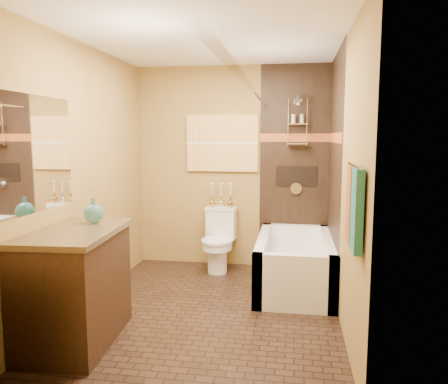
% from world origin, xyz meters
% --- Properties ---
extents(floor, '(3.00, 3.00, 0.00)m').
position_xyz_m(floor, '(0.00, 0.00, 0.00)').
color(floor, black).
rests_on(floor, ground).
extents(wall_left, '(0.02, 3.00, 2.50)m').
position_xyz_m(wall_left, '(-1.20, 0.00, 1.25)').
color(wall_left, '#A4843F').
rests_on(wall_left, floor).
extents(wall_right, '(0.02, 3.00, 2.50)m').
position_xyz_m(wall_right, '(1.20, 0.00, 1.25)').
color(wall_right, '#A4843F').
rests_on(wall_right, floor).
extents(wall_back, '(2.40, 0.02, 2.50)m').
position_xyz_m(wall_back, '(0.00, 1.50, 1.25)').
color(wall_back, '#A4843F').
rests_on(wall_back, floor).
extents(wall_front, '(2.40, 0.02, 2.50)m').
position_xyz_m(wall_front, '(0.00, -1.50, 1.25)').
color(wall_front, '#A4843F').
rests_on(wall_front, floor).
extents(ceiling, '(3.00, 3.00, 0.00)m').
position_xyz_m(ceiling, '(0.00, 0.00, 2.50)').
color(ceiling, silver).
rests_on(ceiling, wall_back).
extents(alcove_tile_back, '(0.85, 0.01, 2.50)m').
position_xyz_m(alcove_tile_back, '(0.78, 1.49, 1.25)').
color(alcove_tile_back, black).
rests_on(alcove_tile_back, wall_back).
extents(alcove_tile_right, '(0.01, 1.50, 2.50)m').
position_xyz_m(alcove_tile_right, '(1.19, 0.75, 1.25)').
color(alcove_tile_right, black).
rests_on(alcove_tile_right, wall_right).
extents(mosaic_band_back, '(0.85, 0.01, 0.10)m').
position_xyz_m(mosaic_band_back, '(0.78, 1.48, 1.62)').
color(mosaic_band_back, '#9B311C').
rests_on(mosaic_band_back, alcove_tile_back).
extents(mosaic_band_right, '(0.01, 1.50, 0.10)m').
position_xyz_m(mosaic_band_right, '(1.18, 0.75, 1.62)').
color(mosaic_band_right, '#9B311C').
rests_on(mosaic_band_right, alcove_tile_right).
extents(alcove_niche, '(0.50, 0.01, 0.25)m').
position_xyz_m(alcove_niche, '(0.80, 1.48, 1.15)').
color(alcove_niche, black).
rests_on(alcove_niche, alcove_tile_back).
extents(shower_fixtures, '(0.24, 0.33, 1.16)m').
position_xyz_m(shower_fixtures, '(0.80, 1.38, 1.67)').
color(shower_fixtures, silver).
rests_on(shower_fixtures, floor).
extents(curtain_rod, '(0.03, 1.55, 0.03)m').
position_xyz_m(curtain_rod, '(0.40, 0.75, 2.02)').
color(curtain_rod, silver).
rests_on(curtain_rod, wall_back).
extents(towel_bar, '(0.02, 0.55, 0.02)m').
position_xyz_m(towel_bar, '(1.15, -1.05, 1.45)').
color(towel_bar, silver).
rests_on(towel_bar, wall_right).
extents(towel_teal, '(0.05, 0.22, 0.52)m').
position_xyz_m(towel_teal, '(1.16, -1.18, 1.18)').
color(towel_teal, '#1E6465').
rests_on(towel_teal, towel_bar).
extents(towel_rust, '(0.05, 0.22, 0.52)m').
position_xyz_m(towel_rust, '(1.16, -0.92, 1.18)').
color(towel_rust, brown).
rests_on(towel_rust, towel_bar).
extents(sunset_painting, '(0.90, 0.04, 0.70)m').
position_xyz_m(sunset_painting, '(-0.12, 1.48, 1.55)').
color(sunset_painting, gold).
rests_on(sunset_painting, wall_back).
extents(vanity_mirror, '(0.01, 1.00, 0.90)m').
position_xyz_m(vanity_mirror, '(-1.19, -0.83, 1.50)').
color(vanity_mirror, white).
rests_on(vanity_mirror, wall_left).
extents(bathtub, '(0.80, 1.50, 0.55)m').
position_xyz_m(bathtub, '(0.80, 0.75, 0.22)').
color(bathtub, white).
rests_on(bathtub, floor).
extents(toilet, '(0.40, 0.58, 0.76)m').
position_xyz_m(toilet, '(-0.12, 1.22, 0.38)').
color(toilet, white).
rests_on(toilet, floor).
extents(vanity, '(0.70, 1.07, 0.91)m').
position_xyz_m(vanity, '(-0.92, -0.83, 0.46)').
color(vanity, black).
rests_on(vanity, floor).
extents(teal_bottle, '(0.21, 0.21, 0.25)m').
position_xyz_m(teal_bottle, '(-0.87, -0.55, 1.02)').
color(teal_bottle, teal).
rests_on(teal_bottle, vanity).
extents(bud_vases, '(0.30, 0.06, 0.29)m').
position_xyz_m(bud_vases, '(-0.12, 1.39, 0.92)').
color(bud_vases, '#BF8F3B').
rests_on(bud_vases, toilet).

